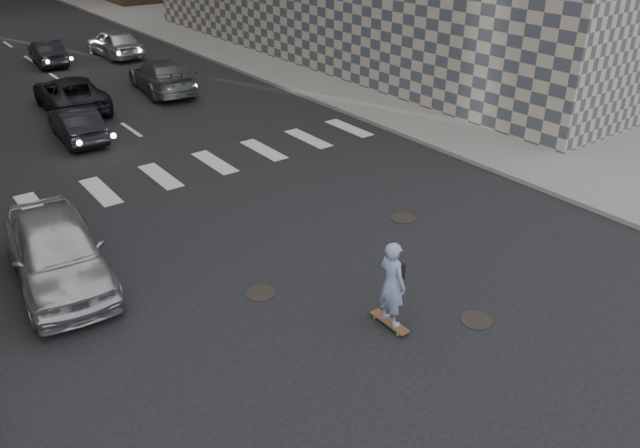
# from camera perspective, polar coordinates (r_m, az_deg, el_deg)

# --- Properties ---
(ground) EXTENTS (160.00, 160.00, 0.00)m
(ground) POSITION_cam_1_polar(r_m,az_deg,el_deg) (14.77, 3.65, -5.83)
(ground) COLOR black
(ground) RESTS_ON ground
(sidewalk_right) EXTENTS (13.00, 80.00, 0.15)m
(sidewalk_right) POSITION_cam_1_polar(r_m,az_deg,el_deg) (37.85, 0.88, 15.44)
(sidewalk_right) COLOR gray
(sidewalk_right) RESTS_ON ground
(manhole_a) EXTENTS (0.70, 0.70, 0.02)m
(manhole_a) POSITION_cam_1_polar(r_m,az_deg,el_deg) (14.09, 14.09, -8.52)
(manhole_a) COLOR black
(manhole_a) RESTS_ON ground
(manhole_b) EXTENTS (0.70, 0.70, 0.02)m
(manhole_b) POSITION_cam_1_polar(r_m,az_deg,el_deg) (14.60, -5.48, -6.30)
(manhole_b) COLOR black
(manhole_b) RESTS_ON ground
(manhole_c) EXTENTS (0.70, 0.70, 0.02)m
(manhole_c) POSITION_cam_1_polar(r_m,az_deg,el_deg) (17.98, 7.60, 0.56)
(manhole_c) COLOR black
(manhole_c) RESTS_ON ground
(skateboarder) EXTENTS (0.49, 1.03, 2.04)m
(skateboarder) POSITION_cam_1_polar(r_m,az_deg,el_deg) (13.02, 6.61, -5.43)
(skateboarder) COLOR brown
(skateboarder) RESTS_ON ground
(silver_sedan) EXTENTS (2.45, 5.07, 1.67)m
(silver_sedan) POSITION_cam_1_polar(r_m,az_deg,el_deg) (15.76, -22.92, -2.32)
(silver_sedan) COLOR #BBBDC3
(silver_sedan) RESTS_ON ground
(traffic_car_a) EXTENTS (1.57, 3.94, 1.27)m
(traffic_car_a) POSITION_cam_1_polar(r_m,az_deg,el_deg) (25.30, -21.38, 8.57)
(traffic_car_a) COLOR black
(traffic_car_a) RESTS_ON ground
(traffic_car_b) EXTENTS (2.68, 5.35, 1.49)m
(traffic_car_b) POSITION_cam_1_polar(r_m,az_deg,el_deg) (30.75, -14.29, 12.99)
(traffic_car_b) COLOR #5A5E62
(traffic_car_b) RESTS_ON ground
(traffic_car_c) EXTENTS (2.73, 5.28, 1.42)m
(traffic_car_c) POSITION_cam_1_polar(r_m,az_deg,el_deg) (29.14, -21.87, 11.01)
(traffic_car_c) COLOR black
(traffic_car_c) RESTS_ON ground
(traffic_car_d) EXTENTS (2.07, 4.68, 1.56)m
(traffic_car_d) POSITION_cam_1_polar(r_m,az_deg,el_deg) (38.70, -18.29, 15.46)
(traffic_car_d) COLOR silver
(traffic_car_d) RESTS_ON ground
(traffic_car_e) EXTENTS (1.67, 4.03, 1.30)m
(traffic_car_e) POSITION_cam_1_polar(r_m,az_deg,el_deg) (38.03, -23.66, 14.16)
(traffic_car_e) COLOR black
(traffic_car_e) RESTS_ON ground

